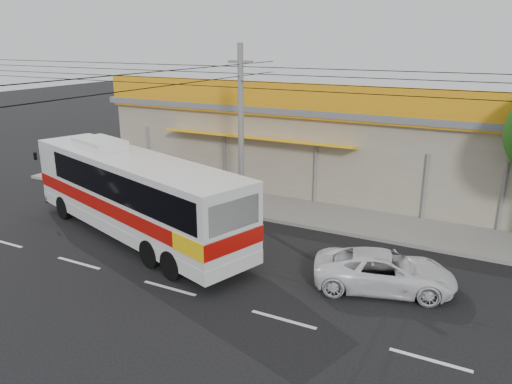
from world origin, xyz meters
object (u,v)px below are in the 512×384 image
white_car (384,271)px  coach_bus (136,192)px  motorbike_red (95,172)px  motorbike_dark (144,183)px  utility_pole (240,76)px

white_car → coach_bus: bearing=75.6°
motorbike_red → white_car: white_car is taller
motorbike_dark → coach_bus: bearing=-141.0°
motorbike_red → motorbike_dark: motorbike_dark is taller
motorbike_red → utility_pole: bearing=-80.1°
motorbike_red → white_car: (17.03, -4.70, -0.04)m
motorbike_dark → utility_pole: bearing=-93.7°
coach_bus → motorbike_dark: size_ratio=6.13×
coach_bus → utility_pole: (2.49, 3.88, 4.22)m
motorbike_dark → utility_pole: size_ratio=0.06×
white_car → utility_pole: bearing=47.2°
motorbike_dark → white_car: 13.66m
motorbike_red → utility_pole: size_ratio=0.06×
white_car → motorbike_dark: bearing=56.3°
white_car → motorbike_red: bearing=58.1°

